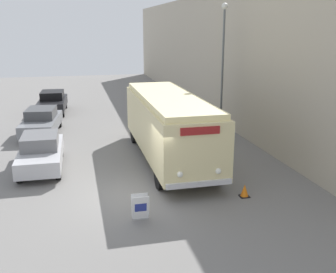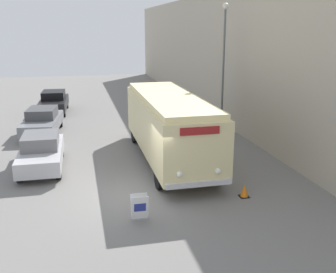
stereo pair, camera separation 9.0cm
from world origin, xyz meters
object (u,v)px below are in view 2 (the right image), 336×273
Objects in this scene: parked_car_mid at (42,121)px; traffic_cone at (244,191)px; streetlamp at (224,54)px; parked_car_far at (54,102)px; sign_board at (140,207)px; vintage_bus at (169,123)px; parked_car_near at (41,152)px.

parked_car_mid is 13.90m from traffic_cone.
parked_car_far is (-10.00, 8.79, -3.94)m from streetlamp.
parked_car_far is at bearing 100.97° from sign_board.
streetlamp is 1.55× the size of parked_car_mid.
traffic_cone is at bearing -69.84° from vintage_bus.
streetlamp reaches higher than parked_car_far.
parked_car_far reaches higher than parked_car_near.
parked_car_mid reaches higher than sign_board.
traffic_cone is (1.78, -4.86, -1.57)m from vintage_bus.
streetlamp is (6.45, 9.55, 4.35)m from sign_board.
parked_car_near is 6.27m from parked_car_mid.
vintage_bus is at bearing 110.16° from traffic_cone.
traffic_cone is at bearing -48.52° from parked_car_mid.
sign_board is 6.88m from parked_car_near.
parked_car_mid is 9.81× the size of traffic_cone.
streetlamp is at bearing 55.97° from sign_board.
traffic_cone is (8.07, -11.30, -0.54)m from parked_car_mid.
parked_car_mid is at bearing -90.78° from parked_car_far.
streetlamp is 15.24× the size of traffic_cone.
sign_board is at bearing -112.35° from vintage_bus.
parked_car_far is (-0.01, 12.45, 0.04)m from parked_car_near.
traffic_cone is at bearing -32.85° from parked_car_near.
parked_car_near is 9.20m from traffic_cone.
parked_car_near is 0.93× the size of parked_car_mid.
parked_car_far is at bearing 90.50° from parked_car_near.
parked_car_mid is at bearing 125.53° from traffic_cone.
vintage_bus reaches higher than parked_car_mid.
sign_board is 0.18× the size of parked_car_mid.
streetlamp is 13.88m from parked_car_far.
vintage_bus is at bearing -1.33° from parked_car_near.
parked_car_far is at bearing 115.03° from vintage_bus.
parked_car_far is (-3.55, 18.34, 0.41)m from sign_board.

